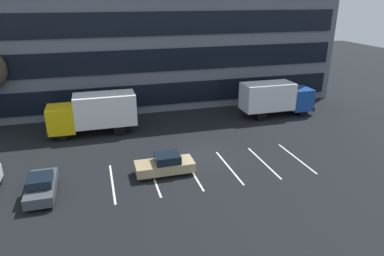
# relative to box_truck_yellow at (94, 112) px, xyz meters

# --- Properties ---
(ground_plane) EXTENTS (120.00, 120.00, 0.00)m
(ground_plane) POSITION_rel_box_truck_yellow_xyz_m (7.80, -7.08, -2.03)
(ground_plane) COLOR black
(office_building) EXTENTS (39.62, 12.98, 18.00)m
(office_building) POSITION_rel_box_truck_yellow_xyz_m (7.80, 10.87, 6.97)
(office_building) COLOR slate
(office_building) RESTS_ON ground_plane
(lot_markings) EXTENTS (14.14, 5.40, 0.01)m
(lot_markings) POSITION_rel_box_truck_yellow_xyz_m (7.80, -9.63, -2.03)
(lot_markings) COLOR silver
(lot_markings) RESTS_ON ground_plane
(box_truck_yellow) EXTENTS (7.79, 2.58, 3.61)m
(box_truck_yellow) POSITION_rel_box_truck_yellow_xyz_m (0.00, 0.00, 0.00)
(box_truck_yellow) COLOR yellow
(box_truck_yellow) RESTS_ON ground_plane
(box_truck_blue) EXTENTS (7.60, 2.52, 3.52)m
(box_truck_blue) POSITION_rel_box_truck_yellow_xyz_m (18.11, 0.06, -0.05)
(box_truck_blue) COLOR #194799
(box_truck_blue) RESTS_ON ground_plane
(sedan_tan) EXTENTS (4.10, 1.72, 1.47)m
(sedan_tan) POSITION_rel_box_truck_yellow_xyz_m (4.51, -9.28, -1.34)
(sedan_tan) COLOR tan
(sedan_tan) RESTS_ON ground_plane
(sedan_charcoal) EXTENTS (1.68, 4.00, 1.43)m
(sedan_charcoal) POSITION_rel_box_truck_yellow_xyz_m (-3.52, -10.01, -1.36)
(sedan_charcoal) COLOR #474C51
(sedan_charcoal) RESTS_ON ground_plane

